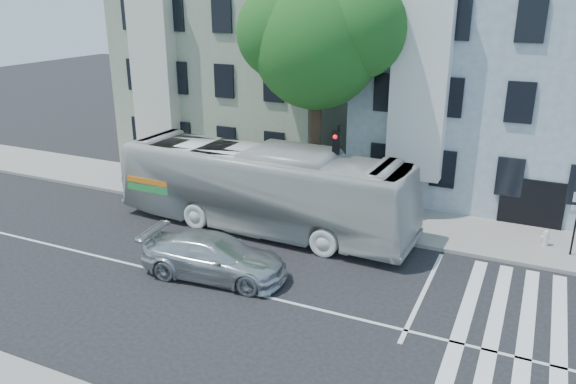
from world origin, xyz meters
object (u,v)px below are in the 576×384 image
Objects in this scene: bus at (263,188)px; fire_hydrant at (546,238)px; sedan at (214,257)px; traffic_signal at (337,165)px.

bus is 11.55m from fire_hydrant.
fire_hydrant is at bearing -60.49° from sedan.
sedan is 13.02m from fire_hydrant.
bus is 2.83× the size of traffic_signal.
sedan is 8.07× the size of fire_hydrant.
traffic_signal is (2.56, 5.38, 2.23)m from sedan.
fire_hydrant is (10.67, 7.46, -0.28)m from sedan.
traffic_signal reaches higher than fire_hydrant.
bus is at bearing 174.02° from traffic_signal.
traffic_signal is at bearing -165.65° from fire_hydrant.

